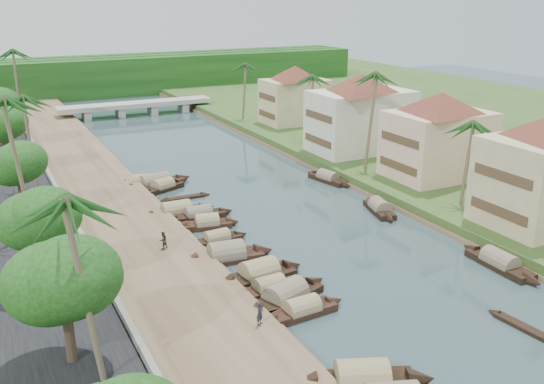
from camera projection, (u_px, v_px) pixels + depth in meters
name	position (u px, v px, depth m)	size (l,w,h in m)	color
ground	(361.00, 264.00, 50.28)	(220.00, 220.00, 0.00)	#31464A
left_bank	(113.00, 215.00, 60.30)	(10.00, 180.00, 0.80)	brown
right_bank	(396.00, 169.00, 75.17)	(16.00, 180.00, 1.20)	#2C4E1F
road	(21.00, 226.00, 56.58)	(8.00, 180.00, 1.40)	black
retaining_wall	(68.00, 212.00, 58.21)	(0.40, 180.00, 1.10)	slate
treeline	(103.00, 76.00, 133.89)	(120.00, 14.00, 8.00)	#10370F
bridge	(136.00, 106.00, 110.84)	(28.00, 4.00, 2.40)	#9D9D93
building_mid	(439.00, 134.00, 68.77)	(14.11, 14.11, 9.70)	beige
building_far	(361.00, 112.00, 80.14)	(15.59, 15.59, 10.20)	silver
building_distant	(295.00, 94.00, 97.70)	(12.62, 12.62, 9.20)	beige
sampan_1	(362.00, 381.00, 34.42)	(8.84, 5.17, 2.55)	black
sampan_2	(302.00, 310.00, 42.11)	(7.24, 1.93, 1.93)	black
sampan_3	(285.00, 297.00, 43.95)	(8.98, 4.73, 2.37)	black
sampan_4	(269.00, 289.00, 45.20)	(6.74, 1.96, 1.94)	black
sampan_5	(259.00, 275.00, 47.37)	(8.27, 2.75, 2.55)	black
sampan_6	(227.00, 256.00, 50.82)	(8.67, 2.79, 2.50)	black
sampan_7	(217.00, 239.00, 54.23)	(6.48, 1.85, 1.77)	black
sampan_8	(207.00, 224.00, 57.88)	(6.59, 2.74, 2.02)	black
sampan_9	(199.00, 215.00, 60.20)	(7.52, 1.77, 1.94)	black
sampan_10	(177.00, 212.00, 60.99)	(8.32, 2.04, 2.28)	black
sampan_11	(163.00, 187.00, 68.83)	(6.86, 3.99, 1.99)	black
sampan_12	(155.00, 183.00, 70.30)	(9.71, 3.43, 2.26)	black
sampan_13	(145.00, 183.00, 70.29)	(7.62, 4.03, 2.08)	black
sampan_14	(500.00, 263.00, 49.46)	(1.96, 8.73, 2.12)	black
sampan_15	(379.00, 208.00, 61.99)	(3.32, 7.44, 1.99)	black
sampan_16	(328.00, 178.00, 72.09)	(2.91, 7.70, 1.90)	black
canoe_0	(522.00, 327.00, 40.58)	(1.36, 5.78, 0.76)	black
canoe_1	(272.00, 290.00, 45.64)	(4.70, 1.57, 0.75)	black
canoe_2	(184.00, 198.00, 66.10)	(6.12, 0.95, 0.89)	black
palm_1	(470.00, 126.00, 58.85)	(3.20, 3.20, 9.67)	brown
palm_2	(371.00, 77.00, 70.35)	(3.20, 3.20, 12.79)	brown
palm_3	(310.00, 78.00, 84.92)	(3.20, 3.20, 10.61)	brown
palm_4	(81.00, 203.00, 29.66)	(3.20, 3.20, 12.03)	brown
palm_5	(14.00, 103.00, 48.66)	(3.20, 3.20, 13.47)	brown
palm_6	(25.00, 99.00, 62.74)	(3.20, 3.20, 11.33)	brown
palm_7	(243.00, 66.00, 99.80)	(3.20, 3.20, 10.57)	brown
palm_8	(12.00, 53.00, 89.61)	(3.20, 3.20, 13.43)	brown
tree_1	(63.00, 281.00, 33.08)	(5.52, 5.52, 7.39)	#4A372A
tree_2	(39.00, 219.00, 42.06)	(4.98, 4.98, 7.17)	#4A372A
tree_3	(18.00, 164.00, 56.00)	(4.62, 4.62, 6.91)	#4A372A
tree_4	(4.00, 125.00, 69.84)	(4.68, 4.68, 7.56)	#4A372A
tree_6	(375.00, 101.00, 85.33)	(4.83, 4.83, 7.86)	#4A372A
person_near	(260.00, 313.00, 39.29)	(0.61, 0.40, 1.67)	#24242B
person_far	(163.00, 240.00, 51.06)	(0.74, 0.58, 1.53)	#393428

